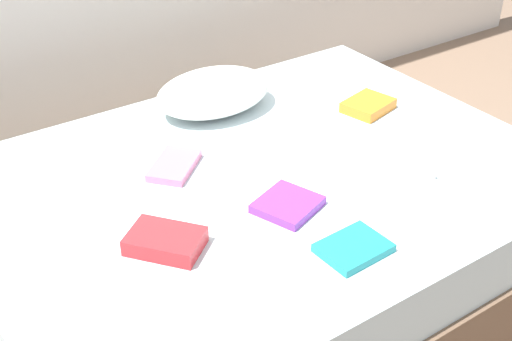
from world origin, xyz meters
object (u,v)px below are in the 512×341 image
Objects in this scene: textbook_pink at (174,166)px; textbook_orange at (368,105)px; bed at (264,231)px; pillow at (213,92)px; textbook_purple at (288,205)px; textbook_teal at (354,248)px; textbook_red at (165,241)px; textbook_white at (400,167)px.

textbook_orange is at bearing -44.09° from textbook_pink.
bed is at bearing -78.99° from textbook_pink.
pillow is (0.10, 0.50, 0.33)m from bed.
textbook_purple is at bearing -103.14° from pillow.
pillow is 0.74m from textbook_purple.
textbook_pink is 0.72m from textbook_teal.
pillow is at bearing 131.23° from textbook_orange.
textbook_purple is 0.28m from textbook_teal.
textbook_pink is (-0.18, 0.41, -0.00)m from textbook_purple.
textbook_red reaches higher than textbook_white.
textbook_orange reaches higher than bed.
bed is 4.19× the size of pillow.
textbook_orange is (0.61, 0.14, 0.27)m from bed.
textbook_purple is 0.99× the size of textbook_white.
textbook_red is at bearing -159.55° from bed.
textbook_white is at bearing -132.30° from textbook_orange.
textbook_orange reaches higher than textbook_white.
textbook_pink reaches higher than textbook_teal.
pillow reaches higher than textbook_purple.
textbook_red is 1.14× the size of textbook_white.
bed is at bearing -101.83° from pillow.
textbook_purple is at bearing -165.24° from textbook_orange.
textbook_pink is at bearing 141.93° from bed.
textbook_orange is 0.77m from textbook_purple.
textbook_teal is at bearing -104.27° from textbook_purple.
textbook_teal is 0.49m from textbook_white.
textbook_teal is at bearing -114.07° from textbook_pink.
textbook_red reaches higher than textbook_orange.
textbook_orange is 0.97× the size of textbook_teal.
textbook_pink is 0.99× the size of textbook_red.
textbook_red reaches higher than textbook_teal.
textbook_orange is 0.91m from textbook_teal.
textbook_pink reaches higher than bed.
textbook_white is at bearing -76.43° from textbook_pink.
textbook_purple is (-0.67, -0.36, -0.01)m from textbook_orange.
pillow is 0.62m from textbook_orange.
textbook_pink is (-0.35, -0.31, -0.06)m from pillow.
textbook_orange is 1.01× the size of textbook_white.
textbook_purple is 0.45m from textbook_pink.
textbook_pink is at bearing 109.82° from textbook_red.
textbook_orange is 0.88× the size of textbook_red.
textbook_purple is at bearing 93.26° from textbook_teal.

